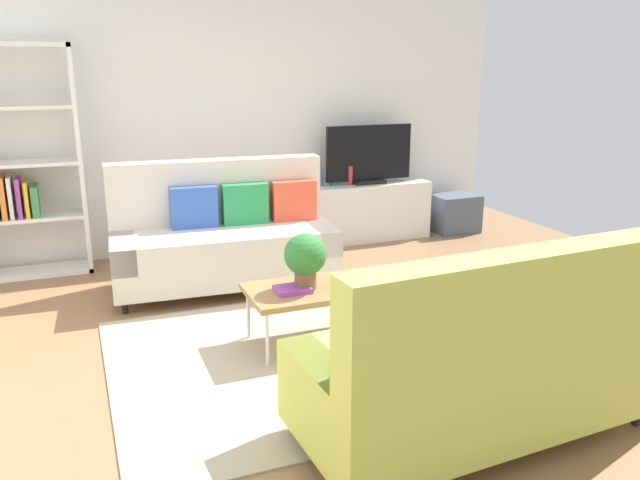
# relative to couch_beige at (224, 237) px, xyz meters

# --- Properties ---
(ground_plane) EXTENTS (7.68, 7.68, 0.00)m
(ground_plane) POSITION_rel_couch_beige_xyz_m (0.28, -1.50, -0.45)
(ground_plane) COLOR #936B47
(wall_far) EXTENTS (6.40, 0.12, 2.90)m
(wall_far) POSITION_rel_couch_beige_xyz_m (0.28, 1.30, 1.00)
(wall_far) COLOR white
(wall_far) RESTS_ON ground_plane
(area_rug) EXTENTS (2.90, 2.20, 0.01)m
(area_rug) POSITION_rel_couch_beige_xyz_m (0.33, -1.62, -0.45)
(area_rug) COLOR tan
(area_rug) RESTS_ON ground_plane
(couch_beige) EXTENTS (1.95, 0.95, 1.10)m
(couch_beige) POSITION_rel_couch_beige_xyz_m (0.00, 0.00, 0.00)
(couch_beige) COLOR beige
(couch_beige) RESTS_ON ground_plane
(couch_green) EXTENTS (1.94, 0.94, 1.10)m
(couch_green) POSITION_rel_couch_beige_xyz_m (0.67, -2.84, -0.01)
(couch_green) COLOR #C1CC51
(couch_green) RESTS_ON ground_plane
(coffee_table) EXTENTS (1.10, 0.56, 0.42)m
(coffee_table) POSITION_rel_couch_beige_xyz_m (0.38, -1.42, -0.06)
(coffee_table) COLOR #9E7042
(coffee_table) RESTS_ON ground_plane
(tv_console) EXTENTS (1.40, 0.44, 0.64)m
(tv_console) POSITION_rel_couch_beige_xyz_m (1.86, 0.96, -0.13)
(tv_console) COLOR silver
(tv_console) RESTS_ON ground_plane
(tv) EXTENTS (1.00, 0.20, 0.64)m
(tv) POSITION_rel_couch_beige_xyz_m (1.86, 0.94, 0.50)
(tv) COLOR black
(tv) RESTS_ON tv_console
(bookshelf) EXTENTS (1.10, 0.36, 2.10)m
(bookshelf) POSITION_rel_couch_beige_xyz_m (-1.68, 0.98, 0.52)
(bookshelf) COLOR white
(bookshelf) RESTS_ON ground_plane
(storage_trunk) EXTENTS (0.52, 0.40, 0.44)m
(storage_trunk) POSITION_rel_couch_beige_xyz_m (2.96, 0.86, -0.23)
(storage_trunk) COLOR #4C5666
(storage_trunk) RESTS_ON ground_plane
(potted_plant) EXTENTS (0.29, 0.29, 0.39)m
(potted_plant) POSITION_rel_couch_beige_xyz_m (0.23, -1.43, 0.20)
(potted_plant) COLOR brown
(potted_plant) RESTS_ON coffee_table
(table_book_0) EXTENTS (0.24, 0.18, 0.03)m
(table_book_0) POSITION_rel_couch_beige_xyz_m (0.13, -1.45, -0.01)
(table_book_0) COLOR purple
(table_book_0) RESTS_ON coffee_table
(vase_0) EXTENTS (0.13, 0.13, 0.18)m
(vase_0) POSITION_rel_couch_beige_xyz_m (1.28, 1.01, 0.28)
(vase_0) COLOR #4C72B2
(vase_0) RESTS_ON tv_console
(vase_1) EXTENTS (0.10, 0.10, 0.15)m
(vase_1) POSITION_rel_couch_beige_xyz_m (1.47, 1.01, 0.26)
(vase_1) COLOR #33B29E
(vase_1) RESTS_ON tv_console
(bottle_0) EXTENTS (0.05, 0.05, 0.21)m
(bottle_0) POSITION_rel_couch_beige_xyz_m (1.63, 0.92, 0.29)
(bottle_0) COLOR red
(bottle_0) RESTS_ON tv_console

